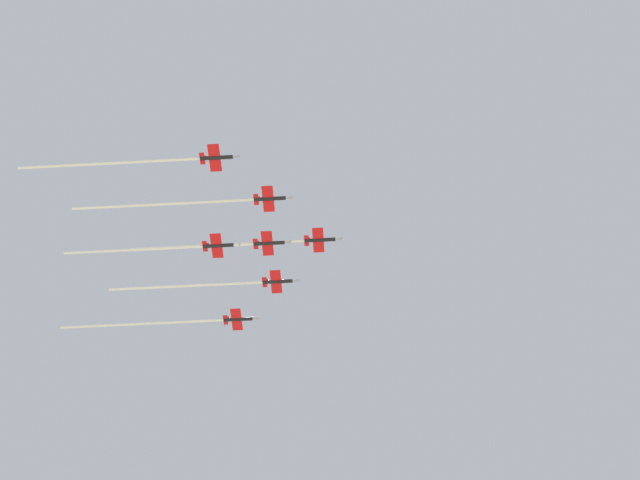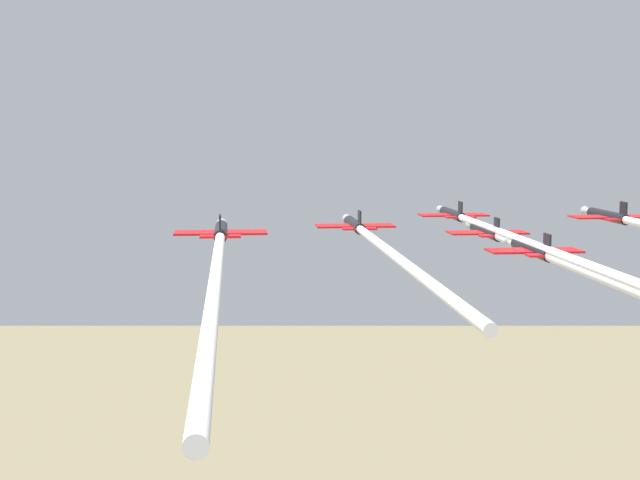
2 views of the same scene
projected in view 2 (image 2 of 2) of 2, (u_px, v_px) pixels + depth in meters
jet_lead at (496, 230)px, 98.97m from camera, size 31.91×60.02×2.53m
jet_port_inner at (379, 244)px, 85.36m from camera, size 29.71×55.69×2.53m
jet_port_outer at (524, 247)px, 89.39m from camera, size 25.45×47.34×2.53m
jet_starboard_outer at (217, 261)px, 67.33m from camera, size 31.98×60.15×2.53m
jet_port_trail at (593, 274)px, 72.16m from camera, size 26.96×50.29×2.53m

